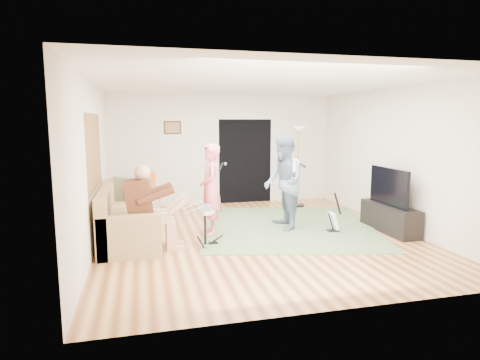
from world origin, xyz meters
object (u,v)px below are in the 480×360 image
at_px(guitar_spare, 333,221).
at_px(dining_chair, 149,200).
at_px(guitarist, 284,182).
at_px(sofa, 125,222).
at_px(torchiere_lamp, 298,152).
at_px(drum_kit, 205,228).
at_px(singer, 210,189).
at_px(tv_cabinet, 390,218).
at_px(television, 389,187).

xyz_separation_m(guitar_spare, dining_chair, (-3.31, 2.14, 0.13)).
relative_size(guitarist, guitar_spare, 2.45).
relative_size(sofa, torchiere_lamp, 1.20).
height_order(drum_kit, guitar_spare, guitar_spare).
bearing_deg(sofa, guitarist, 0.13).
xyz_separation_m(sofa, singer, (1.51, 0.00, 0.51)).
xyz_separation_m(torchiere_lamp, tv_cabinet, (0.83, -2.54, -1.08)).
bearing_deg(guitarist, sofa, -87.65).
height_order(torchiere_lamp, dining_chair, torchiere_lamp).
height_order(guitar_spare, television, television).
bearing_deg(torchiere_lamp, television, -72.90).
distance_m(guitar_spare, torchiere_lamp, 2.60).
bearing_deg(guitarist, drum_kit, -65.61).
height_order(singer, torchiere_lamp, torchiere_lamp).
relative_size(guitarist, tv_cabinet, 1.29).
distance_m(singer, guitar_spare, 2.37).
distance_m(guitar_spare, television, 1.20).
relative_size(dining_chair, tv_cabinet, 0.68).
distance_m(sofa, drum_kit, 1.46).
relative_size(guitarist, torchiere_lamp, 0.93).
bearing_deg(guitar_spare, torchiere_lamp, 84.64).
relative_size(tv_cabinet, television, 1.25).
bearing_deg(torchiere_lamp, sofa, -154.19).
height_order(drum_kit, guitarist, guitarist).
relative_size(drum_kit, tv_cabinet, 0.47).
height_order(guitar_spare, tv_cabinet, guitar_spare).
bearing_deg(guitarist, television, 73.49).
xyz_separation_m(drum_kit, television, (3.45, 0.03, 0.56)).
distance_m(sofa, singer, 1.59).
relative_size(drum_kit, television, 0.59).
distance_m(torchiere_lamp, dining_chair, 3.67).
height_order(sofa, drum_kit, sofa).
distance_m(singer, torchiere_lamp, 3.16).
bearing_deg(drum_kit, singer, 72.69).
bearing_deg(singer, guitar_spare, 82.88).
relative_size(singer, guitarist, 0.91).
distance_m(sofa, torchiere_lamp, 4.53).
height_order(singer, dining_chair, singer).
distance_m(guitarist, tv_cabinet, 2.09).
xyz_separation_m(guitar_spare, tv_cabinet, (1.05, -0.20, 0.04)).
height_order(drum_kit, television, television).
xyz_separation_m(sofa, guitar_spare, (3.75, -0.41, -0.10)).
distance_m(singer, guitarist, 1.41).
bearing_deg(guitar_spare, sofa, 173.73).
relative_size(sofa, dining_chair, 2.43).
distance_m(sofa, guitar_spare, 3.78).
xyz_separation_m(guitarist, guitar_spare, (0.84, -0.42, -0.69)).
bearing_deg(singer, tv_cabinet, 82.69).
bearing_deg(guitarist, singer, -87.60).
height_order(guitarist, television, guitarist).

